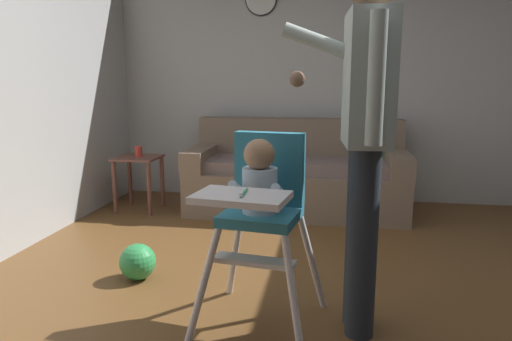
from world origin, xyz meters
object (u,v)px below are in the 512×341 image
high_chair (261,196)px  toy_ball (138,262)px  couch (298,176)px  side_table (138,171)px  adult_standing (364,135)px  sippy_cup (138,151)px

high_chair → toy_ball: size_ratio=4.29×
couch → side_table: bearing=-80.7°
couch → toy_ball: couch is taller
adult_standing → toy_ball: 1.64m
adult_standing → couch: bearing=-81.6°
toy_ball → side_table: 1.68m
couch → toy_ball: (-0.86, -1.78, -0.22)m
adult_standing → sippy_cup: bearing=-48.2°
high_chair → side_table: high_chair is taller
couch → high_chair: (-0.02, -2.19, 0.35)m
couch → high_chair: 2.22m
toy_ball → sippy_cup: size_ratio=2.28×
toy_ball → sippy_cup: 1.72m
adult_standing → sippy_cup: (-1.96, 1.92, -0.41)m
adult_standing → sippy_cup: adult_standing is taller
couch → side_table: 1.52m
couch → toy_ball: size_ratio=8.88×
side_table → toy_ball: bearing=-67.4°
high_chair → sippy_cup: high_chair is taller
high_chair → adult_standing: bearing=101.4°
high_chair → toy_ball: high_chair is taller
couch → high_chair: bearing=-0.4°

